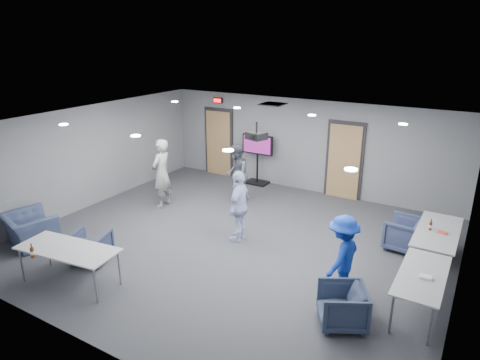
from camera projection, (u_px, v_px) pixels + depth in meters
The scene contains 28 objects.
floor at pixel (234, 241), 9.67m from camera, with size 9.00×9.00×0.00m, color #33353A.
ceiling at pixel (234, 124), 8.79m from camera, with size 9.00×9.00×0.00m, color white.
wall_back at pixel (305, 146), 12.48m from camera, with size 9.00×0.02×2.70m, color slate.
wall_front at pixel (85, 268), 5.97m from camera, with size 9.00×0.02×2.70m, color slate.
wall_left at pixel (90, 156), 11.40m from camera, with size 0.02×8.00×2.70m, color slate.
wall_right at pixel (466, 232), 7.05m from camera, with size 0.02×8.00×2.70m, color slate.
door_left at pixel (219, 143), 13.98m from camera, with size 1.06×0.17×2.24m.
door_right at pixel (344, 161), 11.95m from camera, with size 1.06×0.17×2.24m.
exit_sign at pixel (218, 100), 13.52m from camera, with size 0.32×0.08×0.16m.
hvac_diffuser at pixel (273, 104), 11.31m from camera, with size 0.60×0.60×0.03m, color black.
downlights at pixel (234, 124), 8.79m from camera, with size 6.18×3.78×0.02m.
person_a at pixel (162, 173), 11.37m from camera, with size 0.68×0.44×1.86m, color gray.
person_b at pixel (236, 174), 11.68m from camera, with size 0.80×0.63×1.65m, color #4F545F.
person_c at pixel (239, 206), 9.52m from camera, with size 0.96×0.40×1.64m, color #C6D3FF.
person_d at pixel (342, 256), 7.48m from camera, with size 0.98×0.57×1.52m, color #1C3FB7.
chair_right_a at pixel (405, 234), 9.22m from camera, with size 0.77×0.79×0.72m, color #3A4264.
chair_right_c at pixel (342, 306), 6.82m from camera, with size 0.72×0.74×0.67m, color #35415C.
chair_front_a at pixel (91, 247), 8.74m from camera, with size 0.69×0.71×0.65m, color #333A58.
chair_front_b at pixel (30, 229), 9.44m from camera, with size 1.10×0.96×0.71m, color #3E4A6C.
table_right_a at pixel (438, 232), 8.54m from camera, with size 0.79×1.89×0.73m.
table_right_b at pixel (422, 277), 7.00m from camera, with size 0.72×1.73×0.73m.
table_front_left at pixel (68, 250), 7.85m from camera, with size 2.00×1.03×0.73m.
bottle_front at pixel (32, 252), 7.47m from camera, with size 0.07×0.07×0.27m.
bottle_right at pixel (430, 226), 8.53m from camera, with size 0.06×0.06×0.24m.
snack_box at pixel (442, 232), 8.41m from camera, with size 0.16×0.11×0.04m, color #E04938.
wrapper at pixel (425, 277), 6.86m from camera, with size 0.19×0.13×0.04m, color white.
tv_stand at pixel (257, 156), 13.13m from camera, with size 1.01×0.48×1.55m.
projector at pixel (256, 135), 9.08m from camera, with size 0.47×0.43×0.37m.
Camera 1 is at (4.55, -7.40, 4.46)m, focal length 32.00 mm.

